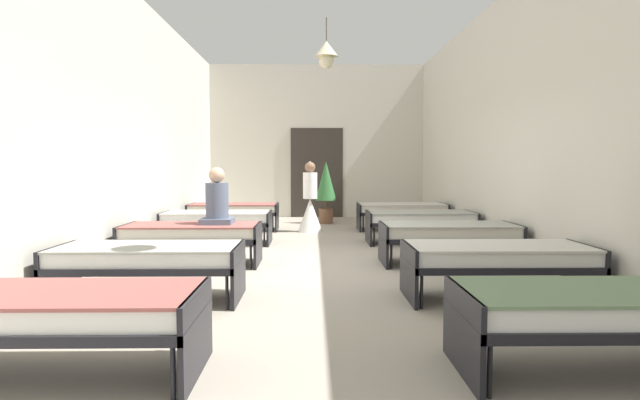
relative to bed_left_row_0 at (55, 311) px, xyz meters
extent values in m
cube|color=#9E9384|center=(1.82, 3.80, -0.49)|extent=(6.33, 13.78, 0.10)
cube|color=beige|center=(1.82, 10.49, 1.61)|extent=(6.13, 0.20, 4.09)
cube|color=beige|center=(-1.15, 3.80, 1.61)|extent=(0.20, 13.18, 4.09)
cube|color=beige|center=(4.78, 3.80, 1.61)|extent=(0.20, 13.18, 4.09)
cube|color=#2D2823|center=(1.82, 10.37, 0.76)|extent=(1.40, 0.06, 2.40)
cylinder|color=brown|center=(1.96, 6.11, 3.44)|extent=(0.02, 0.02, 0.41)
cone|color=beige|center=(1.96, 6.11, 3.09)|extent=(0.44, 0.44, 0.28)
sphere|color=beige|center=(1.96, 6.11, 2.87)|extent=(0.28, 0.28, 0.28)
cylinder|color=black|center=(0.87, -0.36, -0.27)|extent=(0.03, 0.03, 0.34)
cylinder|color=black|center=(0.87, 0.36, -0.27)|extent=(0.03, 0.03, 0.34)
cube|color=black|center=(0.00, 0.00, -0.06)|extent=(1.90, 0.84, 0.07)
cube|color=black|center=(0.93, 0.00, -0.15)|extent=(0.04, 0.84, 0.57)
cube|color=white|center=(0.00, 0.00, 0.04)|extent=(1.82, 0.78, 0.14)
cube|color=#8C4C47|center=(0.00, 0.00, 0.12)|extent=(1.86, 0.82, 0.02)
cylinder|color=black|center=(2.76, -0.36, -0.27)|extent=(0.03, 0.03, 0.34)
cylinder|color=black|center=(2.76, 0.36, -0.27)|extent=(0.03, 0.03, 0.34)
cube|color=black|center=(3.63, 0.00, -0.06)|extent=(1.90, 0.84, 0.07)
cube|color=black|center=(2.70, 0.00, -0.15)|extent=(0.04, 0.84, 0.57)
cube|color=white|center=(3.63, 0.00, 0.04)|extent=(1.82, 0.78, 0.14)
cube|color=slate|center=(3.63, 0.00, 0.12)|extent=(1.86, 0.82, 0.02)
cylinder|color=black|center=(-0.87, 1.54, -0.27)|extent=(0.03, 0.03, 0.34)
cylinder|color=black|center=(-0.87, 2.26, -0.27)|extent=(0.03, 0.03, 0.34)
cylinder|color=black|center=(0.87, 1.54, -0.27)|extent=(0.03, 0.03, 0.34)
cylinder|color=black|center=(0.87, 2.26, -0.27)|extent=(0.03, 0.03, 0.34)
cube|color=black|center=(0.00, 1.90, -0.06)|extent=(1.90, 0.84, 0.07)
cube|color=black|center=(-0.93, 1.90, -0.15)|extent=(0.04, 0.84, 0.57)
cube|color=black|center=(0.93, 1.90, -0.15)|extent=(0.04, 0.84, 0.57)
cube|color=white|center=(0.00, 1.90, 0.04)|extent=(1.82, 0.78, 0.14)
cube|color=#9E9E93|center=(0.00, 1.90, 0.12)|extent=(1.86, 0.82, 0.02)
cylinder|color=black|center=(2.76, 1.54, -0.27)|extent=(0.03, 0.03, 0.34)
cylinder|color=black|center=(2.76, 2.26, -0.27)|extent=(0.03, 0.03, 0.34)
cylinder|color=black|center=(4.50, 1.54, -0.27)|extent=(0.03, 0.03, 0.34)
cylinder|color=black|center=(4.50, 2.26, -0.27)|extent=(0.03, 0.03, 0.34)
cube|color=black|center=(3.63, 1.90, -0.06)|extent=(1.90, 0.84, 0.07)
cube|color=black|center=(2.70, 1.90, -0.15)|extent=(0.04, 0.84, 0.57)
cube|color=black|center=(4.56, 1.90, -0.15)|extent=(0.04, 0.84, 0.57)
cube|color=white|center=(3.63, 1.90, 0.04)|extent=(1.82, 0.78, 0.14)
cube|color=beige|center=(3.63, 1.90, 0.12)|extent=(1.86, 0.82, 0.02)
cylinder|color=black|center=(-0.87, 3.44, -0.27)|extent=(0.03, 0.03, 0.34)
cylinder|color=black|center=(-0.87, 4.16, -0.27)|extent=(0.03, 0.03, 0.34)
cylinder|color=black|center=(0.87, 3.44, -0.27)|extent=(0.03, 0.03, 0.34)
cylinder|color=black|center=(0.87, 4.16, -0.27)|extent=(0.03, 0.03, 0.34)
cube|color=black|center=(0.00, 3.80, -0.06)|extent=(1.90, 0.84, 0.07)
cube|color=black|center=(-0.93, 3.80, -0.15)|extent=(0.04, 0.84, 0.57)
cube|color=black|center=(0.93, 3.80, -0.15)|extent=(0.04, 0.84, 0.57)
cube|color=silver|center=(0.00, 3.80, 0.04)|extent=(1.82, 0.78, 0.14)
cube|color=#8C4C47|center=(0.00, 3.80, 0.12)|extent=(1.86, 0.82, 0.02)
cylinder|color=black|center=(2.76, 3.44, -0.27)|extent=(0.03, 0.03, 0.34)
cylinder|color=black|center=(2.76, 4.16, -0.27)|extent=(0.03, 0.03, 0.34)
cylinder|color=black|center=(4.50, 3.44, -0.27)|extent=(0.03, 0.03, 0.34)
cylinder|color=black|center=(4.50, 4.16, -0.27)|extent=(0.03, 0.03, 0.34)
cube|color=black|center=(3.63, 3.80, -0.06)|extent=(1.90, 0.84, 0.07)
cube|color=black|center=(2.70, 3.80, -0.15)|extent=(0.04, 0.84, 0.57)
cube|color=black|center=(4.56, 3.80, -0.15)|extent=(0.04, 0.84, 0.57)
cube|color=silver|center=(3.63, 3.80, 0.04)|extent=(1.82, 0.78, 0.14)
cube|color=#9E9E93|center=(3.63, 3.80, 0.12)|extent=(1.86, 0.82, 0.02)
cylinder|color=black|center=(-0.87, 5.34, -0.27)|extent=(0.03, 0.03, 0.34)
cylinder|color=black|center=(-0.87, 6.06, -0.27)|extent=(0.03, 0.03, 0.34)
cylinder|color=black|center=(0.87, 5.34, -0.27)|extent=(0.03, 0.03, 0.34)
cylinder|color=black|center=(0.87, 6.06, -0.27)|extent=(0.03, 0.03, 0.34)
cube|color=black|center=(0.00, 5.70, -0.06)|extent=(1.90, 0.84, 0.07)
cube|color=black|center=(-0.93, 5.70, -0.15)|extent=(0.04, 0.84, 0.57)
cube|color=black|center=(0.93, 5.70, -0.15)|extent=(0.04, 0.84, 0.57)
cube|color=white|center=(0.00, 5.70, 0.04)|extent=(1.82, 0.78, 0.14)
cube|color=beige|center=(0.00, 5.70, 0.12)|extent=(1.86, 0.82, 0.02)
cylinder|color=black|center=(2.76, 5.34, -0.27)|extent=(0.03, 0.03, 0.34)
cylinder|color=black|center=(2.76, 6.06, -0.27)|extent=(0.03, 0.03, 0.34)
cylinder|color=black|center=(4.50, 5.34, -0.27)|extent=(0.03, 0.03, 0.34)
cylinder|color=black|center=(4.50, 6.06, -0.27)|extent=(0.03, 0.03, 0.34)
cube|color=black|center=(3.63, 5.70, -0.06)|extent=(1.90, 0.84, 0.07)
cube|color=black|center=(2.70, 5.70, -0.15)|extent=(0.04, 0.84, 0.57)
cube|color=black|center=(4.56, 5.70, -0.15)|extent=(0.04, 0.84, 0.57)
cube|color=white|center=(3.63, 5.70, 0.04)|extent=(1.82, 0.78, 0.14)
cube|color=#9E9E93|center=(3.63, 5.70, 0.12)|extent=(1.86, 0.82, 0.02)
cylinder|color=black|center=(-0.87, 7.24, -0.27)|extent=(0.03, 0.03, 0.34)
cylinder|color=black|center=(-0.87, 7.96, -0.27)|extent=(0.03, 0.03, 0.34)
cylinder|color=black|center=(0.87, 7.24, -0.27)|extent=(0.03, 0.03, 0.34)
cylinder|color=black|center=(0.87, 7.96, -0.27)|extent=(0.03, 0.03, 0.34)
cube|color=black|center=(0.00, 7.60, -0.06)|extent=(1.90, 0.84, 0.07)
cube|color=black|center=(-0.93, 7.60, -0.15)|extent=(0.04, 0.84, 0.57)
cube|color=black|center=(0.93, 7.60, -0.15)|extent=(0.04, 0.84, 0.57)
cube|color=silver|center=(0.00, 7.60, 0.04)|extent=(1.82, 0.78, 0.14)
cube|color=#8C4C47|center=(0.00, 7.60, 0.12)|extent=(1.86, 0.82, 0.02)
cylinder|color=black|center=(2.76, 7.24, -0.27)|extent=(0.03, 0.03, 0.34)
cylinder|color=black|center=(2.76, 7.96, -0.27)|extent=(0.03, 0.03, 0.34)
cylinder|color=black|center=(4.50, 7.24, -0.27)|extent=(0.03, 0.03, 0.34)
cylinder|color=black|center=(4.50, 7.96, -0.27)|extent=(0.03, 0.03, 0.34)
cube|color=black|center=(3.63, 7.60, -0.06)|extent=(1.90, 0.84, 0.07)
cube|color=black|center=(2.70, 7.60, -0.15)|extent=(0.04, 0.84, 0.57)
cube|color=black|center=(4.56, 7.60, -0.15)|extent=(0.04, 0.84, 0.57)
cube|color=silver|center=(3.63, 7.60, 0.04)|extent=(1.82, 0.78, 0.14)
cube|color=beige|center=(3.63, 7.60, 0.12)|extent=(1.86, 0.82, 0.02)
cone|color=white|center=(1.65, 7.33, -0.09)|extent=(0.52, 0.52, 0.70)
cylinder|color=white|center=(1.65, 7.33, 0.54)|extent=(0.30, 0.30, 0.55)
sphere|color=#846047|center=(1.65, 7.33, 0.92)|extent=(0.22, 0.22, 0.22)
cone|color=white|center=(1.65, 7.33, 1.00)|extent=(0.18, 0.18, 0.10)
cylinder|color=#515B70|center=(0.35, 3.85, 0.43)|extent=(0.32, 0.32, 0.58)
cube|color=#515B70|center=(0.35, 3.85, 0.18)|extent=(0.44, 0.44, 0.08)
sphere|color=tan|center=(0.35, 3.85, 0.83)|extent=(0.22, 0.22, 0.22)
cylinder|color=brown|center=(2.02, 8.88, -0.26)|extent=(0.34, 0.34, 0.36)
cylinder|color=brown|center=(2.02, 8.88, 0.02)|extent=(0.06, 0.06, 0.20)
cone|color=#2D6633|center=(2.02, 8.88, 0.59)|extent=(0.50, 0.50, 0.94)
camera|label=1|loc=(1.70, -3.30, 0.96)|focal=28.43mm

